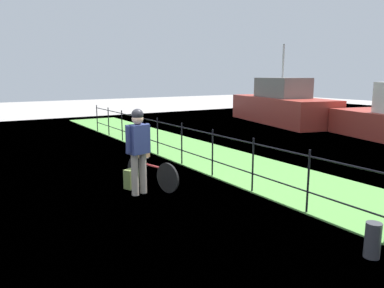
% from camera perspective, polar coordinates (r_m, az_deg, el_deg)
% --- Properties ---
extents(ground_plane, '(60.00, 60.00, 0.00)m').
position_cam_1_polar(ground_plane, '(7.01, -9.37, -8.89)').
color(ground_plane, '#9E9993').
extents(grass_strip, '(27.00, 2.40, 0.03)m').
position_cam_1_polar(grass_strip, '(8.86, 11.89, -4.76)').
color(grass_strip, '#569342').
rests_on(grass_strip, ground).
extents(iron_fence, '(18.04, 0.04, 1.10)m').
position_cam_1_polar(iron_fence, '(7.97, 6.01, -1.72)').
color(iron_fence, black).
rests_on(iron_fence, ground).
extents(bicycle_main, '(1.54, 0.43, 0.60)m').
position_cam_1_polar(bicycle_main, '(7.80, -6.27, -4.33)').
color(bicycle_main, black).
rests_on(bicycle_main, ground).
extents(wooden_crate, '(0.40, 0.33, 0.27)m').
position_cam_1_polar(wooden_crate, '(7.97, -7.93, -0.99)').
color(wooden_crate, '#A87F51').
rests_on(wooden_crate, bicycle_main).
extents(terrier_dog, '(0.32, 0.20, 0.18)m').
position_cam_1_polar(terrier_dog, '(7.92, -7.86, 0.49)').
color(terrier_dog, '#4C3D2D').
rests_on(terrier_dog, wooden_crate).
extents(cyclist_person, '(0.35, 0.53, 1.68)m').
position_cam_1_polar(cyclist_person, '(7.25, -8.22, -0.00)').
color(cyclist_person, gray).
rests_on(cyclist_person, ground).
extents(backpack_on_paving, '(0.28, 0.33, 0.40)m').
position_cam_1_polar(backpack_on_paving, '(7.85, -9.28, -5.24)').
color(backpack_on_paving, olive).
rests_on(backpack_on_paving, ground).
extents(mooring_bollard, '(0.20, 0.20, 0.47)m').
position_cam_1_polar(mooring_bollard, '(5.43, 25.89, -13.09)').
color(mooring_bollard, '#38383D').
rests_on(mooring_bollard, ground).
extents(moored_boat_near, '(6.77, 3.64, 3.79)m').
position_cam_1_polar(moored_boat_near, '(18.99, 13.49, 5.70)').
color(moored_boat_near, '#9E3328').
rests_on(moored_boat_near, ground).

